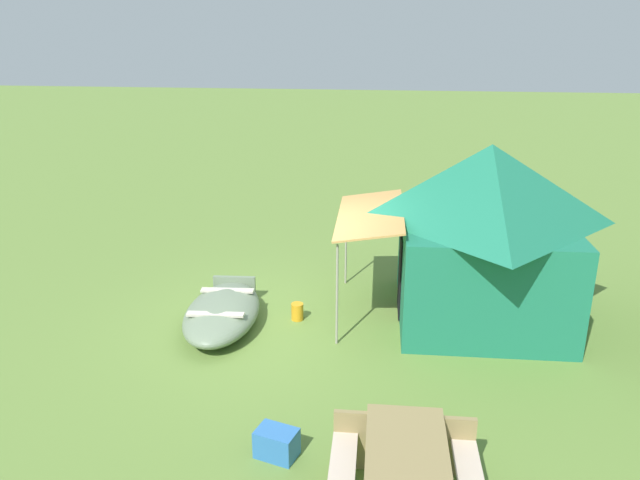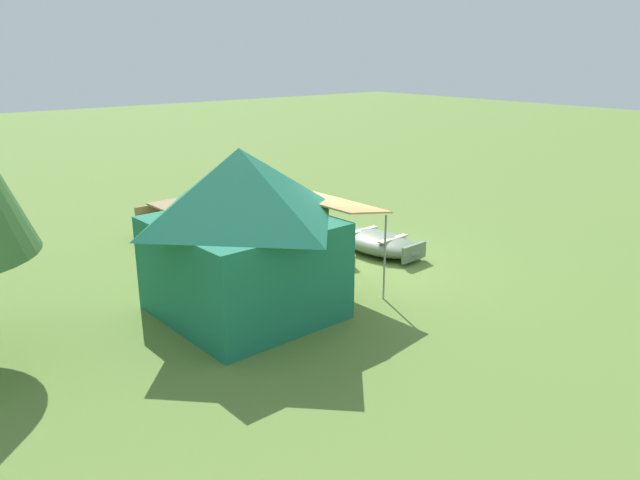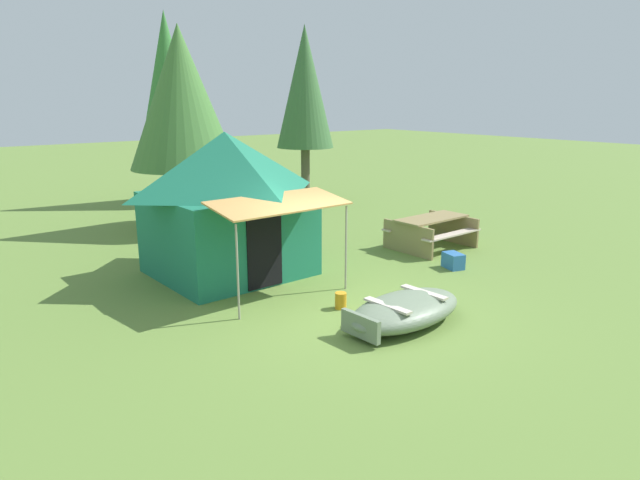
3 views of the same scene
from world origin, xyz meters
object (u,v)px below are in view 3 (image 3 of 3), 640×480
Objects in this scene: beached_rowboat at (405,310)px; fuel_can at (341,301)px; cooler_box at (453,261)px; pine_tree_back_right at (168,86)px; pine_tree_back_left at (305,88)px; canvas_cabin_tent at (227,202)px; picnic_table at (431,228)px; pine_tree_far_center at (181,98)px.

beached_rowboat reaches higher than fuel_can.
cooler_box is 0.07× the size of pine_tree_back_right.
canvas_cabin_tent is at bearing -137.09° from pine_tree_back_left.
pine_tree_far_center is (-3.69, 5.50, 3.02)m from picnic_table.
cooler_box is (2.99, 1.48, -0.08)m from beached_rowboat.
pine_tree_far_center is (-1.33, -3.93, -0.38)m from pine_tree_back_right.
picnic_table is 4.61m from fuel_can.
pine_tree_back_left is at bearing 42.91° from canvas_cabin_tent.
pine_tree_back_left is at bearing 61.84° from beached_rowboat.
picnic_table is at bearing 36.58° from beached_rowboat.
beached_rowboat is at bearing -97.08° from pine_tree_back_right.
picnic_table is at bearing -13.98° from canvas_cabin_tent.
pine_tree_back_right reaches higher than pine_tree_far_center.
canvas_cabin_tent reaches higher than picnic_table.
pine_tree_far_center is at bearing -164.72° from pine_tree_back_left.
beached_rowboat is 0.43× the size of pine_tree_far_center.
cooler_box is (-0.90, -1.41, -0.31)m from picnic_table.
beached_rowboat is 4.85m from picnic_table.
pine_tree_back_left is 5.22m from pine_tree_far_center.
pine_tree_far_center is at bearing 85.46° from fuel_can.
canvas_cabin_tent is 0.65× the size of pine_tree_back_left.
canvas_cabin_tent is at bearing -106.37° from pine_tree_back_right.
cooler_box is 0.08× the size of pine_tree_back_left.
pine_tree_back_right reaches higher than beached_rowboat.
beached_rowboat is at bearing -91.39° from pine_tree_far_center.
cooler_box reaches higher than fuel_can.
fuel_can is 10.91m from pine_tree_back_left.
pine_tree_back_right is at bearing 104.05° from picnic_table.
picnic_table is (4.78, -1.19, -1.01)m from canvas_cabin_tent.
canvas_cabin_tent is (-0.89, 4.08, 1.24)m from beached_rowboat.
canvas_cabin_tent is at bearing 102.31° from beached_rowboat.
pine_tree_back_left is at bearing 56.98° from fuel_can.
cooler_box is (3.88, -2.60, -1.32)m from canvas_cabin_tent.
pine_tree_back_left is 4.49m from pine_tree_back_right.
pine_tree_back_left is 1.09× the size of pine_tree_far_center.
pine_tree_back_left is (2.23, 8.29, 3.64)m from cooler_box.
cooler_box is 11.55m from pine_tree_back_right.
canvas_cabin_tent is at bearing 166.02° from picnic_table.
fuel_can is (-3.37, -0.33, -0.02)m from cooler_box.
beached_rowboat is 0.40× the size of pine_tree_back_left.
fuel_can is at bearing 107.94° from beached_rowboat.
pine_tree_back_right is (1.53, 12.32, 3.63)m from beached_rowboat.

